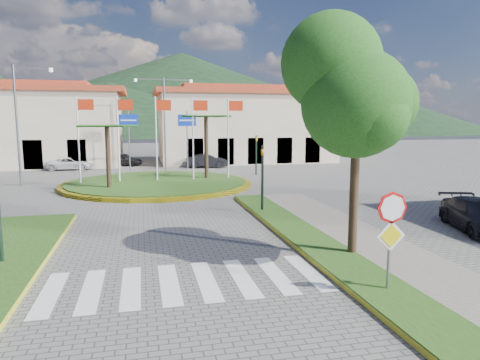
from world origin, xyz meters
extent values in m
cube|color=gray|center=(6.00, 2.00, 0.07)|extent=(4.00, 28.00, 0.15)
cube|color=#1F4112|center=(4.80, 2.00, 0.09)|extent=(1.60, 28.00, 0.18)
cube|color=silver|center=(0.00, 4.00, 0.01)|extent=(8.00, 3.00, 0.01)
cylinder|color=yellow|center=(0.00, 22.00, 0.12)|extent=(12.70, 12.70, 0.24)
cylinder|color=#1F4112|center=(0.00, 22.00, 0.15)|extent=(12.00, 12.00, 0.30)
cylinder|color=black|center=(-3.00, 20.00, 2.02)|extent=(0.28, 0.28, 4.05)
cylinder|color=black|center=(3.50, 23.00, 2.34)|extent=(0.28, 0.28, 4.68)
cylinder|color=silver|center=(-5.00, 22.50, 3.00)|extent=(0.10, 0.10, 6.00)
cube|color=red|center=(-4.45, 22.50, 5.40)|extent=(1.00, 0.03, 0.70)
cylinder|color=silver|center=(-2.50, 22.50, 3.00)|extent=(0.10, 0.10, 6.00)
cube|color=red|center=(-1.95, 22.50, 5.40)|extent=(1.00, 0.03, 0.70)
cylinder|color=silver|center=(0.00, 22.50, 3.00)|extent=(0.10, 0.10, 6.00)
cube|color=red|center=(0.55, 22.50, 5.40)|extent=(1.00, 0.03, 0.70)
cylinder|color=silver|center=(2.50, 22.50, 3.00)|extent=(0.10, 0.10, 6.00)
cube|color=red|center=(3.05, 22.50, 5.40)|extent=(1.00, 0.03, 0.70)
cylinder|color=silver|center=(5.00, 22.50, 3.00)|extent=(0.10, 0.10, 6.00)
cube|color=red|center=(5.55, 22.50, 5.40)|extent=(1.00, 0.03, 0.70)
cylinder|color=slate|center=(4.90, 2.00, 1.25)|extent=(0.07, 0.07, 2.50)
cylinder|color=red|center=(4.90, 1.95, 2.25)|extent=(0.80, 0.03, 0.80)
cube|color=yellow|center=(4.90, 1.94, 1.55)|extent=(0.78, 0.03, 0.78)
cylinder|color=black|center=(5.50, 5.00, 2.20)|extent=(0.28, 0.28, 4.40)
ellipsoid|color=#1B4913|center=(5.50, 5.00, 5.20)|extent=(3.60, 3.60, 3.20)
cylinder|color=black|center=(4.50, 12.00, 1.60)|extent=(0.12, 0.12, 3.20)
imported|color=orange|center=(4.50, 12.00, 2.60)|extent=(0.15, 0.18, 0.90)
cylinder|color=black|center=(8.00, 26.00, 1.60)|extent=(0.12, 0.12, 3.20)
imported|color=orange|center=(8.00, 26.00, 2.60)|extent=(0.18, 0.15, 0.90)
cylinder|color=slate|center=(-2.00, 31.00, 2.60)|extent=(0.12, 0.12, 5.20)
cube|color=#1130B9|center=(-2.00, 30.94, 4.40)|extent=(1.60, 0.05, 1.00)
cylinder|color=slate|center=(3.00, 31.00, 2.60)|extent=(0.12, 0.12, 5.20)
cube|color=#1130B9|center=(3.00, 30.94, 4.40)|extent=(1.60, 0.05, 1.00)
cylinder|color=slate|center=(1.00, 30.00, 4.00)|extent=(0.16, 0.16, 8.00)
cube|color=slate|center=(-0.20, 30.00, 7.80)|extent=(2.40, 0.08, 0.08)
cube|color=slate|center=(2.20, 30.00, 7.80)|extent=(2.40, 0.08, 0.08)
cylinder|color=slate|center=(-9.00, 24.00, 4.00)|extent=(0.16, 0.16, 8.00)
cube|color=slate|center=(-7.80, 24.00, 7.80)|extent=(2.40, 0.08, 0.08)
cube|color=beige|center=(-14.00, 38.00, 3.50)|extent=(22.00, 9.00, 7.00)
cube|color=beige|center=(10.00, 38.00, 3.50)|extent=(18.00, 9.00, 7.00)
cube|color=#9C3E1E|center=(10.00, 38.00, 7.25)|extent=(19.08, 9.54, 0.50)
cube|color=#9C3E1E|center=(10.00, 38.00, 7.75)|extent=(13.50, 4.95, 0.60)
cone|color=black|center=(15.00, 160.00, 15.00)|extent=(180.00, 180.00, 30.00)
cone|color=black|center=(70.00, 135.00, 9.00)|extent=(120.00, 120.00, 18.00)
cone|color=black|center=(-10.00, 130.00, 8.00)|extent=(110.00, 110.00, 16.00)
imported|color=silver|center=(-7.29, 33.36, 0.55)|extent=(4.05, 2.02, 1.10)
imported|color=black|center=(-2.81, 35.90, 0.64)|extent=(4.04, 2.74, 1.28)
imported|color=black|center=(4.96, 32.45, 0.64)|extent=(4.02, 1.79, 1.28)
imported|color=black|center=(12.00, 7.00, 0.62)|extent=(2.92, 4.61, 1.25)
camera|label=1|loc=(-1.03, -7.17, 4.35)|focal=32.00mm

